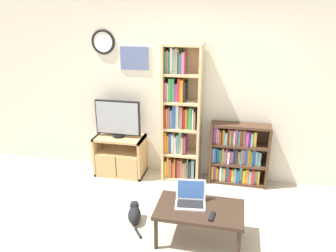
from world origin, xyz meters
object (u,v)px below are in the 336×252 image
Objects in this scene: tv_stand at (120,156)px; bookshelf_short at (237,155)px; bookshelf_tall at (180,118)px; cat at (135,214)px; television at (118,119)px; laptop at (190,198)px; coffee_table at (200,211)px; remote_near_laptop at (212,216)px.

tv_stand is 0.82× the size of bookshelf_short.
bookshelf_tall is 1.54m from cat.
television reaches higher than tv_stand.
bookshelf_short is 2.55× the size of laptop.
bookshelf_tall is at bearing 5.64° from tv_stand.
television is 2.02m from coffee_table.
laptop is at bearing -44.06° from television.
tv_stand is 0.79× the size of coffee_table.
laptop is (1.30, -1.26, -0.43)m from television.
television is at bearing 136.72° from coffee_table.
coffee_table is at bearing -104.47° from bookshelf_short.
television is 4.21× the size of remote_near_laptop.
bookshelf_tall is 1.00m from bookshelf_short.
laptop reaches higher than tv_stand.
coffee_table is 5.80× the size of remote_near_laptop.
tv_stand is 2.08× the size of laptop.
bookshelf_tall reaches higher than television.
tv_stand is 2.13m from remote_near_laptop.
laptop reaches higher than remote_near_laptop.
television reaches higher than laptop.
bookshelf_short is at bearing 3.83° from tv_stand.
bookshelf_tall is 5.61× the size of laptop.
cat is at bearing -11.29° from remote_near_laptop.
bookshelf_short is at bearing -91.36° from remote_near_laptop.
bookshelf_short is (0.85, 0.03, -0.52)m from bookshelf_tall.
television is 0.94m from bookshelf_tall.
cat is (0.60, -1.14, -0.20)m from tv_stand.
television reaches higher than cat.
laptop reaches higher than coffee_table.
bookshelf_tall reaches higher than coffee_table.
bookshelf_tall is at bearing -178.14° from bookshelf_short.
coffee_table is (1.41, -1.32, 0.06)m from tv_stand.
cat is at bearing -104.88° from bookshelf_tall.
laptop is at bearing -109.55° from bookshelf_short.
bookshelf_tall reaches higher than laptop.
coffee_table is at bearing -43.28° from television.
remote_near_laptop is at bearing -98.14° from bookshelf_short.
television is 2.20m from remote_near_laptop.
television is at bearing -36.54° from remote_near_laptop.
bookshelf_tall reaches higher than bookshelf_short.
tv_stand is 0.37× the size of bookshelf_tall.
bookshelf_tall is 2.20× the size of bookshelf_short.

